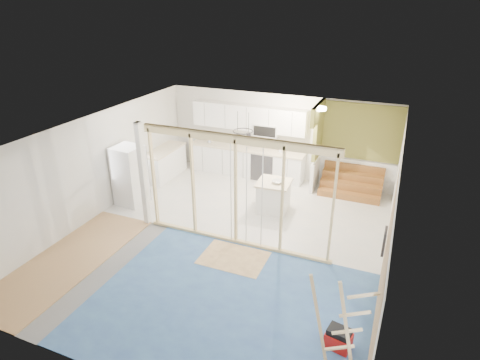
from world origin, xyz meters
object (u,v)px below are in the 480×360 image
at_px(fridge, 130,176).
at_px(toolbox, 338,339).
at_px(ladder, 337,329).
at_px(island, 273,196).

xyz_separation_m(fridge, toolbox, (6.06, -2.89, -0.64)).
xyz_separation_m(toolbox, ladder, (0.00, -0.57, 0.72)).
relative_size(fridge, island, 1.84).
relative_size(fridge, ladder, 0.94).
bearing_deg(island, fridge, -166.92).
bearing_deg(ladder, fridge, 130.31).
bearing_deg(island, ladder, -65.83).
xyz_separation_m(island, toolbox, (2.40, -3.99, -0.23)).
distance_m(island, toolbox, 4.66).
relative_size(toolbox, ladder, 0.25).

